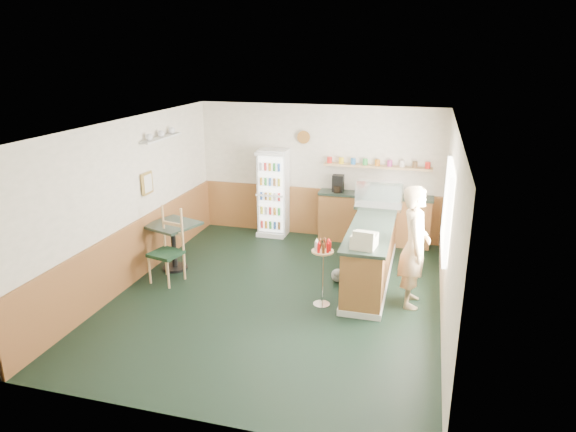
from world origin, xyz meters
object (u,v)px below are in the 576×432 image
(display_case, at_px, (379,195))
(cash_register, at_px, (364,241))
(cafe_table, at_px, (173,237))
(cafe_chair, at_px, (168,243))
(shopkeeper, at_px, (414,247))
(condiment_stand, at_px, (322,262))
(drinks_fridge, at_px, (273,193))

(display_case, height_order, cash_register, display_case)
(cafe_table, bearing_deg, cafe_chair, -73.25)
(shopkeeper, distance_m, condiment_stand, 1.38)
(drinks_fridge, distance_m, display_case, 2.43)
(cafe_chair, bearing_deg, condiment_stand, 7.99)
(display_case, relative_size, shopkeeper, 0.44)
(cafe_chair, bearing_deg, cash_register, 8.85)
(shopkeeper, bearing_deg, cafe_table, 83.39)
(cash_register, distance_m, condiment_stand, 0.73)
(drinks_fridge, xyz_separation_m, display_case, (2.24, -0.86, 0.34))
(display_case, relative_size, cash_register, 2.32)
(cash_register, distance_m, cafe_chair, 3.32)
(cash_register, xyz_separation_m, condiment_stand, (-0.60, 0.01, -0.40))
(cash_register, height_order, cafe_chair, cafe_chair)
(drinks_fridge, bearing_deg, cafe_table, -117.68)
(display_case, distance_m, cafe_chair, 3.76)
(cash_register, relative_size, cafe_chair, 0.28)
(drinks_fridge, xyz_separation_m, cafe_chair, (-1.04, -2.62, -0.25))
(drinks_fridge, bearing_deg, condiment_stand, -60.26)
(display_case, bearing_deg, cafe_table, -158.40)
(drinks_fridge, distance_m, condiment_stand, 3.30)
(cash_register, xyz_separation_m, cafe_table, (-3.40, 0.66, -0.51))
(display_case, distance_m, condiment_stand, 2.15)
(display_case, bearing_deg, cash_register, -90.00)
(shopkeeper, relative_size, cafe_table, 1.89)
(cafe_chair, bearing_deg, display_case, 41.33)
(display_case, height_order, condiment_stand, display_case)
(cafe_table, distance_m, cafe_chair, 0.43)
(display_case, bearing_deg, shopkeeper, -66.30)
(drinks_fridge, relative_size, condiment_stand, 1.74)
(shopkeeper, height_order, cafe_chair, shopkeeper)
(condiment_stand, xyz_separation_m, cafe_chair, (-2.67, 0.24, -0.05))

